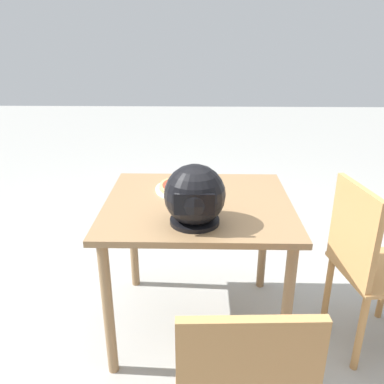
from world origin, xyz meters
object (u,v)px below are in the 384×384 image
Objects in this scene: dining_table at (198,220)px; chair_side at (367,260)px; pizza at (186,186)px; motorcycle_helmet at (195,196)px.

chair_side is (-0.83, 0.14, -0.14)m from dining_table.
chair_side reaches higher than dining_table.
pizza is at bearing -18.42° from chair_side.
motorcycle_helmet is at bearing 97.25° from pizza.
pizza is 1.09× the size of motorcycle_helmet.
pizza is 0.41m from motorcycle_helmet.
motorcycle_helmet reaches higher than pizza.
chair_side is at bearing 161.58° from pizza.
motorcycle_helmet is 0.93m from chair_side.
dining_table is 0.33m from motorcycle_helmet.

